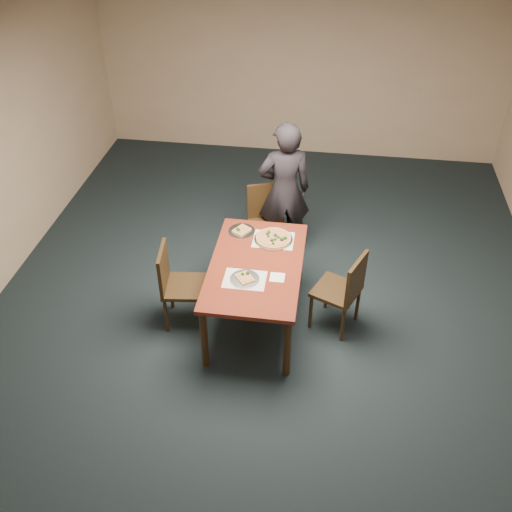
# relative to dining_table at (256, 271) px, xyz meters

# --- Properties ---
(ground) EXTENTS (8.00, 8.00, 0.00)m
(ground) POSITION_rel_dining_table_xyz_m (0.10, -0.07, -0.66)
(ground) COLOR black
(ground) RESTS_ON ground
(room_shell) EXTENTS (8.00, 8.00, 8.00)m
(room_shell) POSITION_rel_dining_table_xyz_m (0.10, -0.07, 1.08)
(room_shell) COLOR tan
(room_shell) RESTS_ON ground
(dining_table) EXTENTS (0.90, 1.50, 0.75)m
(dining_table) POSITION_rel_dining_table_xyz_m (0.00, 0.00, 0.00)
(dining_table) COLOR #591C11
(dining_table) RESTS_ON ground
(chair_far) EXTENTS (0.54, 0.54, 0.91)m
(chair_far) POSITION_rel_dining_table_xyz_m (-0.04, 1.17, -0.14)
(chair_far) COLOR black
(chair_far) RESTS_ON ground
(chair_left) EXTENTS (0.47, 0.47, 0.91)m
(chair_left) POSITION_rel_dining_table_xyz_m (-0.80, -0.10, -0.14)
(chair_left) COLOR black
(chair_left) RESTS_ON ground
(chair_right) EXTENTS (0.55, 0.55, 0.91)m
(chair_right) POSITION_rel_dining_table_xyz_m (0.88, 0.03, -0.14)
(chair_right) COLOR black
(chair_right) RESTS_ON ground
(diner) EXTENTS (0.70, 0.55, 1.67)m
(diner) POSITION_rel_dining_table_xyz_m (0.14, 1.27, 0.18)
(diner) COLOR black
(diner) RESTS_ON ground
(placemat_main) EXTENTS (0.42, 0.32, 0.00)m
(placemat_main) POSITION_rel_dining_table_xyz_m (0.12, 0.43, 0.09)
(placemat_main) COLOR white
(placemat_main) RESTS_ON dining_table
(placemat_near) EXTENTS (0.40, 0.30, 0.00)m
(placemat_near) POSITION_rel_dining_table_xyz_m (-0.07, -0.25, 0.09)
(placemat_near) COLOR white
(placemat_near) RESTS_ON dining_table
(pizza_pan) EXTENTS (0.40, 0.40, 0.07)m
(pizza_pan) POSITION_rel_dining_table_xyz_m (0.12, 0.42, 0.11)
(pizza_pan) COLOR silver
(pizza_pan) RESTS_ON dining_table
(slice_plate_near) EXTENTS (0.28, 0.28, 0.06)m
(slice_plate_near) POSITION_rel_dining_table_xyz_m (-0.07, -0.25, 0.11)
(slice_plate_near) COLOR silver
(slice_plate_near) RESTS_ON dining_table
(slice_plate_far) EXTENTS (0.28, 0.28, 0.06)m
(slice_plate_far) POSITION_rel_dining_table_xyz_m (-0.23, 0.53, 0.10)
(slice_plate_far) COLOR silver
(slice_plate_far) RESTS_ON dining_table
(napkin) EXTENTS (0.14, 0.14, 0.01)m
(napkin) POSITION_rel_dining_table_xyz_m (0.23, -0.18, 0.09)
(napkin) COLOR white
(napkin) RESTS_ON dining_table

